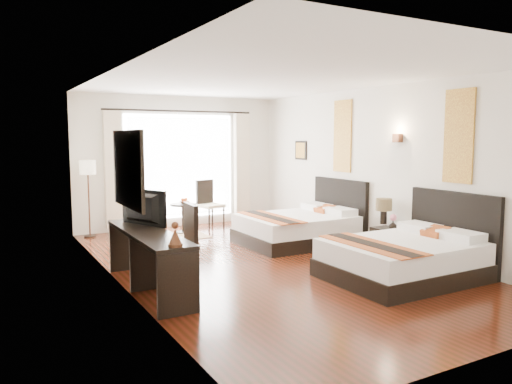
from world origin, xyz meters
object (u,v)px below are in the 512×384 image
desk_chair (177,261)px  floor_lamp (88,173)px  vase (393,222)px  table_lamp (384,207)px  console_desk (149,261)px  window_chair (210,213)px  fruit_bowl (184,202)px  bed_far (301,227)px  television (139,208)px  nightstand (387,241)px  bed_near (407,257)px  side_table (183,218)px

desk_chair → floor_lamp: size_ratio=0.72×
floor_lamp → vase: bearing=-45.4°
table_lamp → console_desk: bearing=-179.6°
vase → window_chair: bearing=111.2°
fruit_bowl → vase: bearing=-57.8°
desk_chair → window_chair: desk_chair is taller
bed_far → desk_chair: bearing=-154.4°
console_desk → window_chair: size_ratio=2.17×
fruit_bowl → window_chair: window_chair is taller
console_desk → window_chair: bearing=55.8°
television → desk_chair: size_ratio=0.79×
vase → desk_chair: (-3.62, 0.21, -0.25)m
television → bed_far: bearing=-98.1°
window_chair → nightstand: bearing=8.4°
bed_far → fruit_bowl: 2.47m
console_desk → bed_far: bearing=22.9°
bed_far → floor_lamp: (-3.27, 2.43, 0.96)m
bed_near → window_chair: bed_near is taller
fruit_bowl → console_desk: bearing=-118.2°
nightstand → vase: 0.38m
nightstand → table_lamp: 0.58m
vase → fruit_bowl: fruit_bowl is taller
nightstand → side_table: size_ratio=0.76×
bed_near → side_table: bed_near is taller
bed_far → television: (-3.26, -0.93, 0.70)m
nightstand → bed_far: bearing=116.9°
bed_far → nightstand: size_ratio=4.40×
vase → desk_chair: desk_chair is taller
window_chair → fruit_bowl: bearing=-77.9°
bed_near → side_table: 4.80m
television → table_lamp: bearing=-120.1°
vase → floor_lamp: bearing=134.6°
table_lamp → side_table: size_ratio=0.70×
desk_chair → vase: bearing=-178.8°
table_lamp → vase: (-0.02, -0.25, -0.22)m
nightstand → floor_lamp: size_ratio=0.31×
bed_near → desk_chair: bed_near is taller
bed_near → table_lamp: bed_near is taller
table_lamp → console_desk: 4.04m
table_lamp → window_chair: bearing=112.9°
console_desk → fruit_bowl: 3.76m
console_desk → floor_lamp: size_ratio=1.48×
bed_near → floor_lamp: floor_lamp is taller
television → window_chair: size_ratio=0.84×
bed_near → television: 3.72m
side_table → window_chair: (0.74, 0.33, 0.01)m
table_lamp → floor_lamp: floor_lamp is taller
bed_near → desk_chair: bearing=157.3°
bed_far → window_chair: size_ratio=2.00×
bed_near → desk_chair: size_ratio=1.91×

